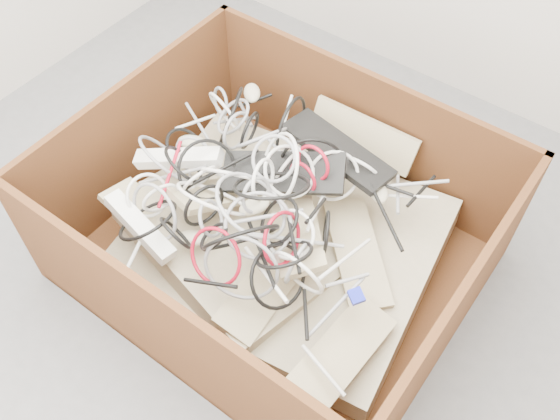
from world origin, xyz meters
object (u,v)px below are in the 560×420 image
Objects in this scene: vga_plug at (356,296)px; power_strip_right at (140,227)px; cardboard_box at (272,240)px; power_strip_left at (178,158)px.

power_strip_right is at bearing -132.57° from vga_plug.
power_strip_right is 6.61× the size of vga_plug.
vga_plug is at bearing -19.07° from cardboard_box.
power_strip_left is 0.77m from vga_plug.
vga_plug is (0.41, -0.14, 0.23)m from cardboard_box.
cardboard_box is 0.44m from power_strip_left.
power_strip_right is at bearing -131.88° from cardboard_box.
power_strip_left is (-0.35, -0.06, 0.25)m from cardboard_box.
cardboard_box is at bearing 57.03° from power_strip_right.
power_strip_left is at bearing -153.16° from vga_plug.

